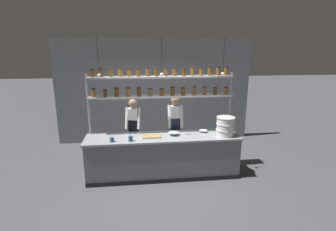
# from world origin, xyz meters

# --- Properties ---
(ground_plane) EXTENTS (40.00, 40.00, 0.00)m
(ground_plane) POSITION_xyz_m (0.00, 0.00, 0.00)
(ground_plane) COLOR #4C4C51
(back_wall) EXTENTS (5.72, 0.12, 3.02)m
(back_wall) POSITION_xyz_m (0.00, 2.37, 1.51)
(back_wall) COLOR gray
(back_wall) RESTS_ON ground_plane
(prep_counter) EXTENTS (3.32, 0.76, 0.92)m
(prep_counter) POSITION_xyz_m (0.00, -0.00, 0.46)
(prep_counter) COLOR slate
(prep_counter) RESTS_ON ground_plane
(spice_shelf_unit) EXTENTS (3.21, 0.28, 2.37)m
(spice_shelf_unit) POSITION_xyz_m (-0.00, 0.33, 1.93)
(spice_shelf_unit) COLOR #999BA0
(spice_shelf_unit) RESTS_ON ground_plane
(chef_left) EXTENTS (0.39, 0.31, 1.61)m
(chef_left) POSITION_xyz_m (-0.64, 0.74, 0.92)
(chef_left) COLOR black
(chef_left) RESTS_ON ground_plane
(chef_center) EXTENTS (0.37, 0.30, 1.69)m
(chef_center) POSITION_xyz_m (0.35, 0.59, 0.97)
(chef_center) COLOR black
(chef_center) RESTS_ON ground_plane
(container_stack) EXTENTS (0.40, 0.40, 0.41)m
(container_stack) POSITION_xyz_m (1.34, -0.12, 1.13)
(container_stack) COLOR white
(container_stack) RESTS_ON prep_counter
(cutting_board) EXTENTS (0.40, 0.26, 0.02)m
(cutting_board) POSITION_xyz_m (-0.25, -0.01, 0.93)
(cutting_board) COLOR #A88456
(cutting_board) RESTS_ON prep_counter
(prep_bowl_near_left) EXTENTS (0.24, 0.24, 0.07)m
(prep_bowl_near_left) POSITION_xyz_m (0.24, 0.03, 0.95)
(prep_bowl_near_left) COLOR #B2B7BC
(prep_bowl_near_left) RESTS_ON prep_counter
(prep_bowl_center_front) EXTENTS (0.18, 0.18, 0.05)m
(prep_bowl_center_front) POSITION_xyz_m (0.93, 0.15, 0.94)
(prep_bowl_center_front) COLOR white
(prep_bowl_center_front) RESTS_ON prep_counter
(serving_cup_front) EXTENTS (0.09, 0.09, 0.09)m
(serving_cup_front) POSITION_xyz_m (-1.06, -0.23, 0.97)
(serving_cup_front) COLOR #334C70
(serving_cup_front) RESTS_ON prep_counter
(serving_cup_by_board) EXTENTS (0.09, 0.09, 0.11)m
(serving_cup_by_board) POSITION_xyz_m (-0.69, -0.23, 0.97)
(serving_cup_by_board) COLOR #334C70
(serving_cup_by_board) RESTS_ON prep_counter
(pendant_light_row) EXTENTS (2.60, 0.07, 0.76)m
(pendant_light_row) POSITION_xyz_m (-0.01, 0.00, 2.29)
(pendant_light_row) COLOR black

